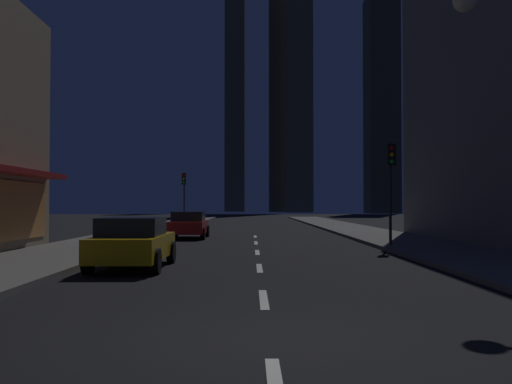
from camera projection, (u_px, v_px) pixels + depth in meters
The scene contains 14 objects.
ground_plane at pixel (254, 231), 39.36m from camera, with size 78.00×136.00×0.10m, color black.
sidewalk_right at pixel (353, 229), 39.43m from camera, with size 4.00×76.00×0.15m, color #605E59.
sidewalk_left at pixel (156, 229), 39.30m from camera, with size 4.00×76.00×0.15m, color #605E59.
lane_marking_center at pixel (258, 259), 18.37m from camera, with size 0.16×28.20×0.01m.
skyscraper_distant_tall at pixel (235, 93), 150.47m from camera, with size 5.34×5.40×64.27m, color brown.
skyscraper_distant_mid at pixel (280, 101), 143.05m from camera, with size 5.57×5.13×57.08m, color #3D3A2E.
skyscraper_distant_short at pixel (299, 50), 135.28m from camera, with size 6.42×6.26×79.45m, color brown.
skyscraper_distant_slender at pixel (382, 105), 118.24m from camera, with size 6.42×7.58×46.41m, color #3B382C.
car_parked_near at pixel (133, 242), 15.76m from camera, with size 1.98×4.24×1.45m.
car_parked_far at pixel (189, 225), 29.90m from camera, with size 1.98×4.24×1.45m.
fire_hydrant_far_left at pixel (133, 233), 26.52m from camera, with size 0.42×0.30×0.65m.
traffic_light_near_right at pixel (391, 171), 22.70m from camera, with size 0.32×0.48×4.20m.
traffic_light_far_left at pixel (184, 187), 43.50m from camera, with size 0.32×0.48×4.20m.
street_lamp_right at pixel (500, 61), 12.50m from camera, with size 1.96×0.56×6.58m.
Camera 1 is at (-0.25, -7.41, 1.81)m, focal length 38.92 mm.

